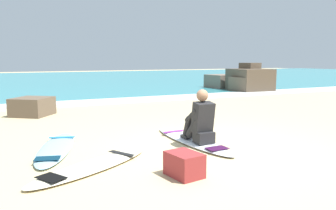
{
  "coord_description": "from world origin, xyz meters",
  "views": [
    {
      "loc": [
        -3.21,
        -4.72,
        1.55
      ],
      "look_at": [
        -0.08,
        1.73,
        0.55
      ],
      "focal_mm": 35.34,
      "sensor_mm": 36.0,
      "label": 1
    }
  ],
  "objects_px": {
    "shoreline_rock": "(32,107)",
    "surfboard_spare_near": "(93,166)",
    "surfer_seated": "(200,122)",
    "surfboard_spare_far": "(56,148)",
    "surfboard_main": "(192,140)",
    "beach_bag": "(184,164)"
  },
  "relations": [
    {
      "from": "surfboard_spare_near",
      "to": "surfboard_spare_far",
      "type": "height_order",
      "value": "same"
    },
    {
      "from": "surfboard_spare_far",
      "to": "beach_bag",
      "type": "relative_size",
      "value": 4.85
    },
    {
      "from": "surfer_seated",
      "to": "surfboard_spare_far",
      "type": "distance_m",
      "value": 2.56
    },
    {
      "from": "surfboard_spare_near",
      "to": "beach_bag",
      "type": "xyz_separation_m",
      "value": [
        1.02,
        -0.86,
        0.12
      ]
    },
    {
      "from": "surfer_seated",
      "to": "surfboard_main",
      "type": "bearing_deg",
      "value": 93.33
    },
    {
      "from": "shoreline_rock",
      "to": "surfboard_spare_near",
      "type": "bearing_deg",
      "value": -84.99
    },
    {
      "from": "surfboard_main",
      "to": "surfboard_spare_far",
      "type": "relative_size",
      "value": 1.07
    },
    {
      "from": "surfer_seated",
      "to": "beach_bag",
      "type": "relative_size",
      "value": 1.97
    },
    {
      "from": "surfboard_main",
      "to": "surfboard_spare_near",
      "type": "distance_m",
      "value": 2.14
    },
    {
      "from": "surfboard_spare_near",
      "to": "shoreline_rock",
      "type": "distance_m",
      "value": 5.2
    },
    {
      "from": "surfboard_main",
      "to": "surfboard_spare_near",
      "type": "xyz_separation_m",
      "value": [
        -2.03,
        -0.68,
        0.0
      ]
    },
    {
      "from": "surfer_seated",
      "to": "surfboard_spare_near",
      "type": "bearing_deg",
      "value": -168.69
    },
    {
      "from": "surfer_seated",
      "to": "shoreline_rock",
      "type": "height_order",
      "value": "surfer_seated"
    },
    {
      "from": "surfboard_spare_far",
      "to": "shoreline_rock",
      "type": "xyz_separation_m",
      "value": [
        -0.11,
        3.95,
        0.21
      ]
    },
    {
      "from": "surfboard_main",
      "to": "beach_bag",
      "type": "height_order",
      "value": "beach_bag"
    },
    {
      "from": "shoreline_rock",
      "to": "beach_bag",
      "type": "bearing_deg",
      "value": -76.22
    },
    {
      "from": "surfer_seated",
      "to": "surfboard_spare_near",
      "type": "relative_size",
      "value": 0.44
    },
    {
      "from": "surfboard_spare_far",
      "to": "beach_bag",
      "type": "bearing_deg",
      "value": -56.63
    },
    {
      "from": "surfboard_spare_near",
      "to": "surfboard_spare_far",
      "type": "relative_size",
      "value": 0.92
    },
    {
      "from": "surfer_seated",
      "to": "beach_bag",
      "type": "xyz_separation_m",
      "value": [
        -1.02,
        -1.27,
        -0.28
      ]
    },
    {
      "from": "beach_bag",
      "to": "surfboard_main",
      "type": "bearing_deg",
      "value": 56.85
    },
    {
      "from": "surfboard_main",
      "to": "shoreline_rock",
      "type": "xyz_separation_m",
      "value": [
        -2.48,
        4.49,
        0.21
      ]
    }
  ]
}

